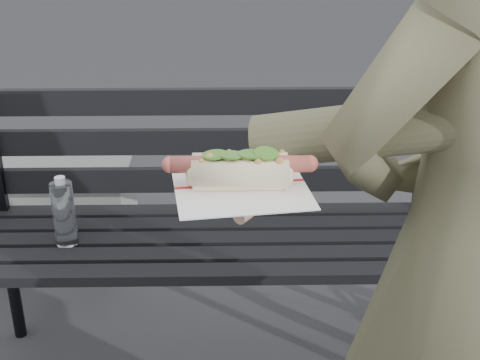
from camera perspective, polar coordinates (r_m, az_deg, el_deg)
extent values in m
cylinder|color=black|center=(2.38, -18.89, -8.06)|extent=(0.04, 0.04, 0.45)
cylinder|color=black|center=(2.08, 16.77, -12.95)|extent=(0.04, 0.04, 0.45)
cylinder|color=black|center=(2.34, 14.43, -7.93)|extent=(0.04, 0.04, 0.45)
cube|color=black|center=(1.84, -2.69, -8.03)|extent=(1.50, 0.07, 0.03)
cube|color=black|center=(1.91, -2.62, -6.57)|extent=(1.50, 0.07, 0.03)
cube|color=black|center=(1.99, -2.56, -5.23)|extent=(1.50, 0.07, 0.03)
cube|color=black|center=(2.07, -2.51, -3.98)|extent=(1.50, 0.07, 0.03)
cube|color=black|center=(2.15, -2.45, -2.83)|extent=(1.50, 0.07, 0.03)
cube|color=black|center=(2.16, 15.53, 2.37)|extent=(0.04, 0.03, 0.42)
cube|color=black|center=(2.13, -2.49, 0.05)|extent=(1.50, 0.02, 0.08)
cube|color=black|center=(2.08, -2.55, 3.31)|extent=(1.50, 0.02, 0.08)
cube|color=black|center=(2.04, -2.62, 6.71)|extent=(1.50, 0.02, 0.08)
cylinder|color=white|center=(1.97, -14.79, -2.81)|extent=(0.06, 0.06, 0.19)
cylinder|color=white|center=(1.93, -15.12, -0.04)|extent=(0.03, 0.03, 0.02)
imported|color=brown|center=(1.25, 19.29, -6.81)|extent=(0.70, 0.57, 1.67)
cylinder|color=brown|center=(1.08, 14.24, 4.48)|extent=(0.51, 0.23, 0.19)
cylinder|color=#D8A384|center=(0.98, 2.32, -0.80)|extent=(0.09, 0.08, 0.07)
ellipsoid|color=#D8A384|center=(0.98, 0.00, -1.33)|extent=(0.10, 0.11, 0.03)
cylinder|color=#D8A384|center=(0.95, -3.29, -2.04)|extent=(0.06, 0.02, 0.02)
cylinder|color=#D8A384|center=(0.97, -3.25, -1.51)|extent=(0.06, 0.02, 0.02)
cylinder|color=#D8A384|center=(0.99, -3.21, -1.00)|extent=(0.06, 0.02, 0.02)
cylinder|color=#D8A384|center=(1.00, -3.17, -0.50)|extent=(0.06, 0.02, 0.02)
cylinder|color=#D8A384|center=(0.93, 0.68, -2.71)|extent=(0.04, 0.05, 0.02)
cube|color=white|center=(0.97, 0.00, -0.43)|extent=(0.21, 0.21, 0.00)
cube|color=#B21E1E|center=(0.97, 0.00, -0.34)|extent=(0.19, 0.03, 0.00)
cylinder|color=#B04F43|center=(0.96, 0.00, 1.36)|extent=(0.20, 0.03, 0.02)
sphere|color=#B04F43|center=(0.96, -5.99, 1.31)|extent=(0.02, 0.03, 0.02)
sphere|color=#B04F43|center=(0.96, 5.97, 1.40)|extent=(0.02, 0.03, 0.02)
sphere|color=#9E6B2D|center=(0.95, 0.46, 1.73)|extent=(0.01, 0.01, 0.01)
sphere|color=#9E6B2D|center=(0.97, -0.93, 2.37)|extent=(0.01, 0.01, 0.01)
sphere|color=#9E6B2D|center=(0.97, 3.60, 2.40)|extent=(0.01, 0.01, 0.01)
sphere|color=#9E6B2D|center=(0.94, 2.14, 1.06)|extent=(0.01, 0.01, 0.01)
sphere|color=#9E6B2D|center=(0.95, -3.33, 1.61)|extent=(0.01, 0.01, 0.01)
sphere|color=#9E6B2D|center=(0.94, -2.43, 1.01)|extent=(0.01, 0.01, 0.01)
sphere|color=#9E6B2D|center=(0.95, 2.20, 1.45)|extent=(0.01, 0.01, 0.01)
sphere|color=#9E6B2D|center=(0.94, -2.81, 1.18)|extent=(0.01, 0.01, 0.01)
sphere|color=#9E6B2D|center=(0.96, -1.61, 2.02)|extent=(0.01, 0.01, 0.01)
sphere|color=#9E6B2D|center=(0.97, 0.32, 2.03)|extent=(0.01, 0.01, 0.01)
sphere|color=#9E6B2D|center=(0.94, -0.28, 1.55)|extent=(0.01, 0.01, 0.01)
sphere|color=#9E6B2D|center=(0.96, 3.28, 2.15)|extent=(0.01, 0.01, 0.01)
sphere|color=#9E6B2D|center=(0.95, 3.70, 1.52)|extent=(0.01, 0.01, 0.01)
sphere|color=#9E6B2D|center=(0.95, 1.06, 2.00)|extent=(0.01, 0.01, 0.01)
sphere|color=#9E6B2D|center=(0.95, 0.24, 1.65)|extent=(0.01, 0.01, 0.01)
sphere|color=#9E6B2D|center=(0.94, 1.41, 1.40)|extent=(0.01, 0.01, 0.01)
sphere|color=#9E6B2D|center=(0.94, -3.31, 1.62)|extent=(0.01, 0.01, 0.01)
sphere|color=#9E6B2D|center=(0.97, 2.76, 2.36)|extent=(0.01, 0.01, 0.01)
sphere|color=#9E6B2D|center=(0.94, 2.81, 1.22)|extent=(0.01, 0.01, 0.01)
sphere|color=#9E6B2D|center=(0.96, 2.42, 1.82)|extent=(0.01, 0.01, 0.01)
sphere|color=#9E6B2D|center=(0.96, -3.66, 1.80)|extent=(0.01, 0.01, 0.01)
sphere|color=#9E6B2D|center=(0.95, 3.03, 1.88)|extent=(0.01, 0.01, 0.01)
sphere|color=#9E6B2D|center=(0.95, -2.62, 1.89)|extent=(0.01, 0.01, 0.01)
sphere|color=#9E6B2D|center=(0.97, -1.52, 2.18)|extent=(0.01, 0.01, 0.01)
sphere|color=#9E6B2D|center=(0.97, 1.04, 2.06)|extent=(0.01, 0.01, 0.01)
sphere|color=#9E6B2D|center=(0.94, 1.53, 1.43)|extent=(0.01, 0.01, 0.01)
sphere|color=#9E6B2D|center=(0.94, 3.38, 1.54)|extent=(0.01, 0.01, 0.01)
sphere|color=#9E6B2D|center=(0.94, -1.06, 1.61)|extent=(0.01, 0.01, 0.01)
sphere|color=#9E6B2D|center=(0.97, 1.81, 2.41)|extent=(0.01, 0.01, 0.01)
sphere|color=#9E6B2D|center=(0.96, -3.25, 1.59)|extent=(0.01, 0.01, 0.01)
cylinder|color=#427D22|center=(0.95, -2.21, 2.16)|extent=(0.04, 0.04, 0.01)
cylinder|color=#427D22|center=(0.95, -0.80, 2.15)|extent=(0.04, 0.04, 0.01)
cylinder|color=#427D22|center=(0.95, 0.88, 2.22)|extent=(0.04, 0.04, 0.00)
cylinder|color=#427D22|center=(0.95, 2.26, 2.27)|extent=(0.04, 0.04, 0.01)
cube|color=brown|center=(2.54, 19.26, -11.93)|extent=(0.08, 0.08, 0.00)
cube|color=brown|center=(3.17, 14.65, -3.50)|extent=(0.08, 0.09, 0.00)
cube|color=brown|center=(3.28, -17.79, -2.86)|extent=(0.04, 0.05, 0.00)
cube|color=brown|center=(3.48, 11.63, -0.56)|extent=(0.10, 0.09, 0.00)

